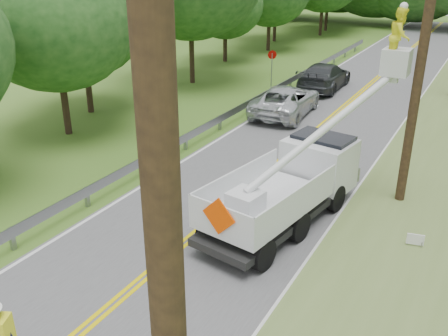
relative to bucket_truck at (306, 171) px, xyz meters
The scene contains 8 objects.
ground 7.63m from the bucket_truck, 108.23° to the right, with size 140.00×140.00×0.00m, color #325717.
road 7.43m from the bucket_truck, 108.75° to the left, with size 7.20×96.00×0.03m.
guardrail 10.11m from the bucket_truck, 129.18° to the left, with size 0.18×48.00×0.77m.
bucket_truck is the anchor object (origin of this frame).
suv_silver 10.77m from the bucket_truck, 115.54° to the left, with size 2.53×5.49×1.53m, color silver.
suv_darkgrey 16.46m from the bucket_truck, 106.16° to the left, with size 2.26×5.55×1.61m, color #34383B.
stop_sign_permanent 15.37m from the bucket_truck, 117.87° to the left, with size 0.48×0.29×2.54m.
yard_sign 3.84m from the bucket_truck, 13.97° to the right, with size 0.46×0.12×0.67m.
Camera 1 is at (6.98, -6.63, 7.75)m, focal length 39.62 mm.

